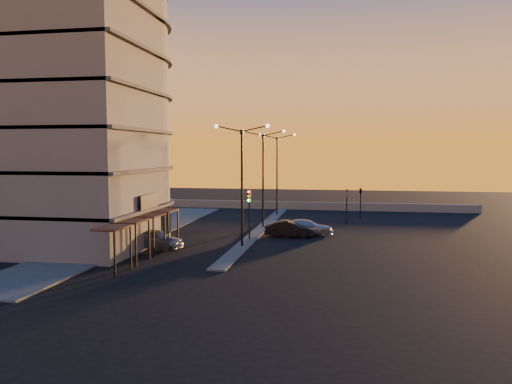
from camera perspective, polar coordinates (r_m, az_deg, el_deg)
The scene contains 14 objects.
ground at distance 38.96m, azimuth -1.60°, elevation -6.33°, with size 120.00×120.00×0.00m, color black.
sidewalk_west at distance 45.90m, azimuth -13.54°, elevation -4.70°, with size 5.00×40.00×0.12m, color #444442.
median at distance 48.64m, azimuth 0.81°, elevation -4.05°, with size 1.20×36.00×0.12m, color #444442.
parapet at distance 64.08m, azimuth 4.90°, elevation -1.56°, with size 44.00×0.50×1.00m, color slate.
building at distance 43.59m, azimuth -20.27°, elevation 10.28°, with size 14.35×17.08×25.00m.
streetlamp_near at distance 38.29m, azimuth -1.62°, elevation 1.92°, with size 4.32×0.32×9.51m.
streetlamp_mid at distance 48.11m, azimuth 0.81°, elevation 2.48°, with size 4.32×0.32×9.51m.
streetlamp_far at distance 58.00m, azimuth 2.42°, elevation 2.85°, with size 4.32×0.32×9.51m.
traffic_light_main at distance 41.31m, azimuth -0.80°, elevation -1.64°, with size 0.28×0.44×4.25m.
signal_east_a at distance 51.73m, azimuth 10.32°, elevation -1.51°, with size 0.13×0.16×3.60m.
signal_east_b at distance 55.63m, azimuth 11.87°, elevation 0.10°, with size 0.42×1.99×3.60m.
car_hatchback at distance 38.99m, azimuth -11.58°, elevation -5.25°, with size 1.83×4.55×1.55m, color #919398.
car_sedan at distance 43.56m, azimuth 3.87°, elevation -4.22°, with size 1.49×4.27×1.41m, color black.
car_wagon at distance 44.74m, azimuth 5.82°, elevation -4.03°, with size 1.91×4.70×1.36m, color #AEAFB7.
Camera 1 is at (7.82, -37.44, 7.42)m, focal length 35.00 mm.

